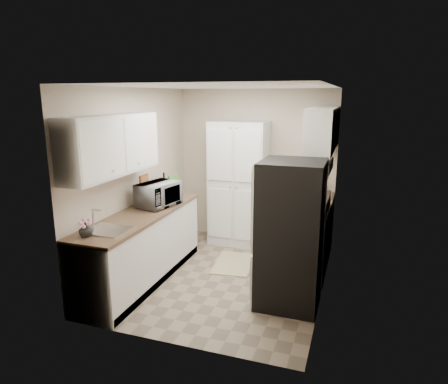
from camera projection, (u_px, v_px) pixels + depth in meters
The scene contains 16 objects.
ground at pixel (224, 276), 5.42m from camera, with size 3.20×3.20×0.00m, color #7A6B56.
room_shell at pixel (223, 158), 5.04m from camera, with size 2.64×3.24×2.52m.
pantry_cabinet at pixel (239, 184), 6.46m from camera, with size 0.90×0.55×2.00m, color silver.
base_cabinet_left at pixel (142, 248), 5.24m from camera, with size 0.60×2.30×0.88m, color silver.
countertop_left at pixel (141, 215), 5.13m from camera, with size 0.63×2.33×0.04m, color brown.
base_cabinet_right at pixel (310, 227), 6.10m from camera, with size 0.60×0.80×0.88m, color silver.
countertop_right at pixel (312, 198), 6.00m from camera, with size 0.63×0.83×0.04m, color brown.
electric_range at pixel (302, 242), 5.36m from camera, with size 0.71×0.78×1.13m.
refrigerator at pixel (290, 234), 4.55m from camera, with size 0.70×0.72×1.70m, color #B7B7BC.
microwave at pixel (159, 194), 5.43m from camera, with size 0.58×0.40×0.32m, color #B1B0B5.
wine_bottle at pixel (164, 185), 6.02m from camera, with size 0.08×0.08×0.32m, color black.
flower_vase at pixel (86, 229), 4.26m from camera, with size 0.15×0.15×0.16m, color silver.
cutting_board at pixel (175, 185), 5.97m from camera, with size 0.02×0.27×0.33m, color #3F8234.
toaster_oven at pixel (319, 190), 5.90m from camera, with size 0.30×0.38×0.22m, color #ABAAAF.
fruit_basket at pixel (318, 179), 5.87m from camera, with size 0.29×0.29×0.12m, color #FEAB10, non-canonical shape.
kitchen_mat at pixel (233, 263), 5.83m from camera, with size 0.52×0.84×0.01m, color tan.
Camera 1 is at (1.61, -4.73, 2.39)m, focal length 32.00 mm.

